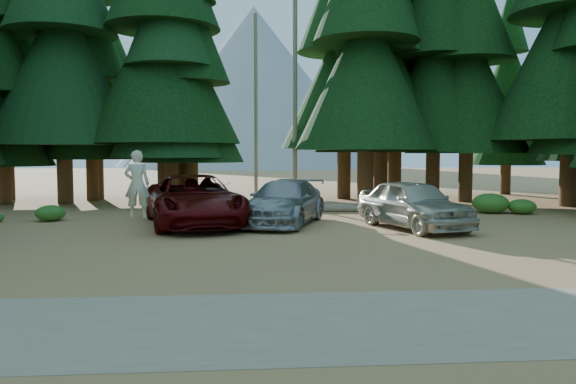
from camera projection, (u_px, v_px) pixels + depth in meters
name	position (u px, v px, depth m)	size (l,w,h in m)	color
ground	(315.00, 248.00, 14.90)	(160.00, 160.00, 0.00)	tan
gravel_strip	(369.00, 321.00, 8.43)	(26.00, 3.50, 0.01)	gray
forest_belt_north	(279.00, 201.00, 29.81)	(36.00, 7.00, 22.00)	black
snag_front	(295.00, 86.00, 28.96)	(0.24, 0.24, 12.00)	slate
snag_back	(256.00, 107.00, 30.36)	(0.20, 0.20, 10.00)	slate
mountain_peak	(239.00, 97.00, 101.55)	(48.00, 50.00, 28.00)	#94979C
red_pickup	(194.00, 200.00, 19.55)	(2.95, 6.39, 1.78)	#520708
silver_minivan_center	(284.00, 202.00, 19.92)	(2.16, 5.32, 1.55)	#9C9EA4
silver_minivan_right	(413.00, 204.00, 18.70)	(1.95, 4.85, 1.65)	beige
frisbee_player	(137.00, 184.00, 16.25)	(0.76, 0.54, 1.97)	beige
log_left	(249.00, 214.00, 21.82)	(0.28, 0.28, 3.87)	slate
log_mid	(341.00, 205.00, 25.53)	(0.30, 0.30, 3.61)	slate
log_right	(321.00, 208.00, 24.09)	(0.30, 0.30, 4.61)	slate
shrub_far_left	(50.00, 213.00, 20.85)	(1.08, 1.08, 0.59)	#326A1F
shrub_left	(229.00, 205.00, 24.48)	(0.99, 0.99, 0.55)	#326A1F
shrub_center_left	(179.00, 207.00, 22.29)	(1.40, 1.40, 0.77)	#326A1F
shrub_center_right	(278.00, 208.00, 23.15)	(0.99, 0.99, 0.55)	#326A1F
shrub_right	(399.00, 205.00, 23.72)	(1.20, 1.20, 0.66)	#326A1F
shrub_far_right	(491.00, 203.00, 23.58)	(1.51, 1.51, 0.83)	#326A1F
shrub_edge_east	(522.00, 207.00, 23.24)	(1.13, 1.13, 0.62)	#326A1F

